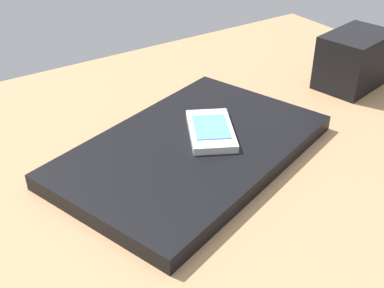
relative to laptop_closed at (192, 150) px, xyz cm
name	(u,v)px	position (x,y,z in cm)	size (l,w,h in cm)	color
desk_surface	(164,187)	(-5.58, -1.94, -2.58)	(120.00, 80.00, 3.00)	#9E7751
laptop_closed	(192,150)	(0.00, 0.00, 0.00)	(35.70, 22.49, 2.16)	black
cell_phone_on_laptop	(211,130)	(3.41, 0.54, 1.62)	(9.92, 11.78, 1.14)	silver
desk_organizer	(354,60)	(34.86, 3.51, 3.43)	(12.12, 8.17, 9.03)	black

